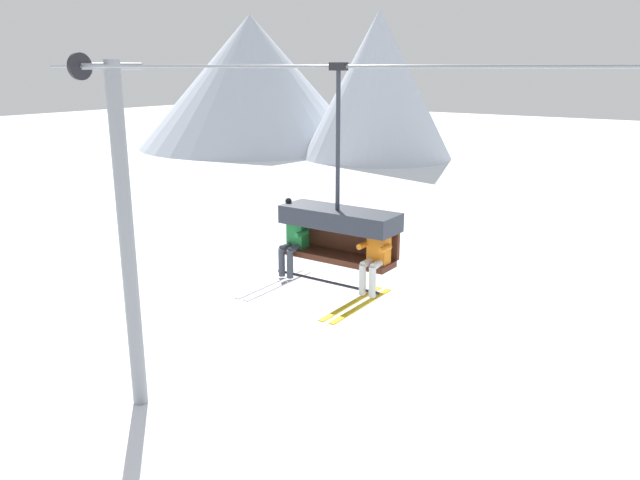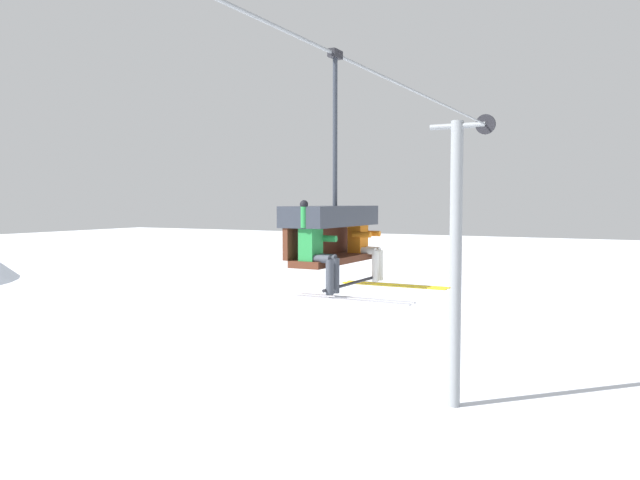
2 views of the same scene
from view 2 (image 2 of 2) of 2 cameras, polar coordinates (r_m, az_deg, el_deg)
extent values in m
cylinder|color=gray|center=(18.53, 12.28, -2.28)|extent=(0.36, 0.36, 8.33)
cylinder|color=gray|center=(18.56, 12.45, 10.15)|extent=(0.16, 1.60, 0.16)
cylinder|color=black|center=(18.36, 14.89, 10.18)|extent=(0.08, 0.56, 0.56)
cylinder|color=gray|center=(10.90, 5.12, 14.96)|extent=(17.83, 0.05, 0.05)
cube|color=#512819|center=(9.33, 1.37, -1.79)|extent=(1.96, 0.48, 0.10)
cube|color=#512819|center=(9.44, -0.15, -0.05)|extent=(1.96, 0.08, 0.45)
cube|color=#2D333D|center=(9.32, 1.04, 2.21)|extent=(2.00, 0.68, 0.30)
cylinder|color=black|center=(9.23, 3.15, -3.91)|extent=(1.96, 0.04, 0.04)
cylinder|color=#2D333D|center=(9.35, 1.39, 9.82)|extent=(0.07, 0.07, 2.18)
cube|color=black|center=(9.54, 1.40, 16.63)|extent=(0.28, 0.12, 0.12)
cube|color=#23843D|center=(8.60, -0.86, -0.17)|extent=(0.32, 0.22, 0.52)
sphere|color=silver|center=(8.59, -0.86, 2.22)|extent=(0.22, 0.22, 0.22)
ellipsoid|color=black|center=(8.54, -0.27, 2.21)|extent=(0.17, 0.04, 0.08)
cylinder|color=#3D424C|center=(8.46, -0.13, -1.73)|extent=(0.11, 0.34, 0.11)
cylinder|color=#3D424C|center=(8.62, 0.42, -1.63)|extent=(0.11, 0.34, 0.11)
cylinder|color=#3D424C|center=(8.41, 0.89, -3.40)|extent=(0.11, 0.11, 0.48)
cylinder|color=#3D424C|center=(8.56, 1.43, -3.28)|extent=(0.11, 0.11, 0.48)
cube|color=#B2B2BC|center=(8.32, 2.72, -5.50)|extent=(0.09, 1.70, 0.02)
cube|color=#B2B2BC|center=(8.48, 3.23, -5.33)|extent=(0.09, 1.70, 0.02)
cylinder|color=#23843D|center=(8.42, -1.47, 2.13)|extent=(0.09, 0.09, 0.30)
sphere|color=black|center=(8.42, -1.48, 3.29)|extent=(0.11, 0.11, 0.11)
cylinder|color=#23843D|center=(8.69, 0.60, 0.13)|extent=(0.09, 0.30, 0.09)
cube|color=orange|center=(10.01, 3.49, 0.35)|extent=(0.32, 0.22, 0.52)
sphere|color=silver|center=(10.00, 3.50, 2.40)|extent=(0.22, 0.22, 0.22)
ellipsoid|color=black|center=(9.96, 4.03, 2.40)|extent=(0.17, 0.04, 0.08)
cylinder|color=silver|center=(9.88, 4.17, -0.98)|extent=(0.11, 0.34, 0.11)
cylinder|color=silver|center=(10.04, 4.58, -0.91)|extent=(0.11, 0.34, 0.11)
cylinder|color=silver|center=(9.83, 5.08, -2.41)|extent=(0.11, 0.11, 0.48)
cylinder|color=silver|center=(9.99, 5.47, -2.31)|extent=(0.11, 0.11, 0.48)
cube|color=gold|center=(9.75, 6.68, -4.18)|extent=(0.09, 1.70, 0.02)
cube|color=gold|center=(9.92, 7.05, -4.06)|extent=(0.09, 1.70, 0.02)
cylinder|color=orange|center=(9.78, 3.84, 0.51)|extent=(0.09, 0.30, 0.09)
cylinder|color=orange|center=(10.12, 4.70, 0.60)|extent=(0.09, 0.30, 0.09)
camera|label=1|loc=(14.38, 45.06, 11.17)|focal=35.00mm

